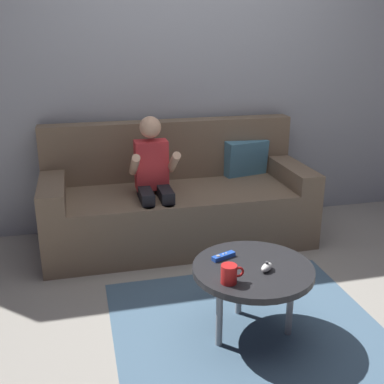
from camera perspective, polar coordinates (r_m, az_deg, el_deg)
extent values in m
plane|color=#9E998E|center=(2.90, 7.16, -14.26)|extent=(10.31, 10.31, 0.00)
cube|color=#999EA8|center=(3.90, -0.23, 14.10)|extent=(5.15, 0.05, 2.50)
cube|color=#75604C|center=(3.67, -1.67, -2.85)|extent=(2.01, 0.80, 0.43)
cube|color=#75604C|center=(3.83, -2.75, 5.15)|extent=(2.01, 0.16, 0.47)
cube|color=#75604C|center=(3.51, -16.49, 0.32)|extent=(0.18, 0.80, 0.14)
cube|color=#75604C|center=(3.86, 11.70, 2.40)|extent=(0.18, 0.80, 0.14)
cube|color=teal|center=(3.94, 6.45, 4.12)|extent=(0.39, 0.22, 0.30)
cylinder|color=black|center=(3.32, -5.08, -5.34)|extent=(0.08, 0.08, 0.43)
cylinder|color=black|center=(3.35, -2.72, -5.12)|extent=(0.08, 0.08, 0.43)
cube|color=black|center=(3.37, -5.59, -0.39)|extent=(0.09, 0.29, 0.09)
cube|color=black|center=(3.39, -3.27, -0.21)|extent=(0.09, 0.29, 0.09)
cube|color=red|center=(3.46, -4.91, 3.28)|extent=(0.24, 0.14, 0.36)
cylinder|color=#DBAA87|center=(3.31, -6.94, 3.26)|extent=(0.06, 0.26, 0.21)
cylinder|color=#DBAA87|center=(3.35, -2.23, 3.58)|extent=(0.06, 0.26, 0.21)
sphere|color=#DBAA87|center=(3.40, -5.04, 7.78)|extent=(0.15, 0.15, 0.15)
cylinder|color=#232326|center=(2.53, 7.35, -9.23)|extent=(0.64, 0.64, 0.04)
cylinder|color=gray|center=(2.53, 3.31, -14.50)|extent=(0.04, 0.04, 0.37)
cylinder|color=gray|center=(2.66, 11.72, -13.10)|extent=(0.04, 0.04, 0.37)
cylinder|color=gray|center=(2.79, 5.70, -11.08)|extent=(0.04, 0.04, 0.37)
cube|color=slate|center=(2.74, 6.99, -16.40)|extent=(1.48, 1.41, 0.01)
cube|color=blue|center=(2.59, 3.82, -7.73)|extent=(0.14, 0.09, 0.02)
cylinder|color=#99999E|center=(2.56, 3.16, -7.68)|extent=(0.02, 0.02, 0.00)
cylinder|color=silver|center=(2.58, 3.77, -7.48)|extent=(0.01, 0.01, 0.00)
cylinder|color=silver|center=(2.59, 4.13, -7.36)|extent=(0.01, 0.01, 0.00)
ellipsoid|color=white|center=(2.48, 8.99, -8.93)|extent=(0.10, 0.09, 0.04)
cylinder|color=#4C4C51|center=(2.47, 9.02, -8.40)|extent=(0.02, 0.02, 0.01)
cylinder|color=red|center=(2.34, 4.46, -9.82)|extent=(0.08, 0.08, 0.10)
torus|color=red|center=(2.35, 5.64, -9.56)|extent=(0.06, 0.01, 0.06)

